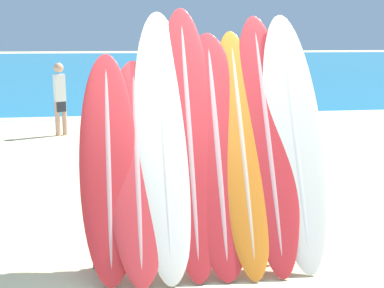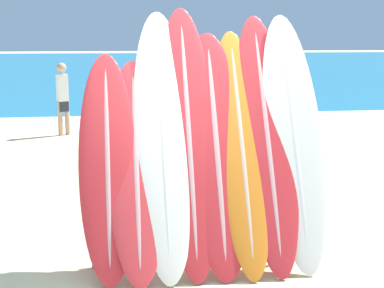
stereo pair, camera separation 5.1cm
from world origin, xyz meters
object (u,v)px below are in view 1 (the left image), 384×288
surfboard_slot_3 (189,136)px  surfboard_slot_6 (267,138)px  surfboard_slot_4 (217,149)px  person_mid_beach (241,120)px  surfboard_slot_0 (109,165)px  surfboard_rack (205,210)px  surfboard_slot_5 (242,147)px  person_near_water (60,96)px  surfboard_slot_2 (164,139)px  surfboard_slot_7 (294,137)px  surfboard_slot_1 (137,168)px

surfboard_slot_3 → surfboard_slot_6: size_ratio=1.03×
surfboard_slot_4 → person_mid_beach: size_ratio=1.20×
surfboard_slot_0 → surfboard_slot_4: (1.00, 0.06, 0.10)m
surfboard_slot_0 → surfboard_slot_3: (0.75, 0.12, 0.22)m
surfboard_rack → person_mid_beach: size_ratio=1.17×
surfboard_slot_4 → surfboard_slot_5: size_ratio=0.99×
surfboard_slot_5 → person_mid_beach: size_ratio=1.21×
surfboard_rack → person_near_water: (-1.92, 7.04, 0.34)m
surfboard_slot_5 → surfboard_slot_2: bearing=176.7°
surfboard_slot_3 → surfboard_slot_7: (1.01, -0.02, -0.03)m
surfboard_slot_7 → surfboard_rack: bearing=-174.4°
surfboard_slot_3 → surfboard_slot_7: size_ratio=1.03×
surfboard_rack → surfboard_slot_2: 0.77m
surfboard_slot_4 → surfboard_slot_5: surfboard_slot_5 is taller
surfboard_rack → surfboard_slot_0: 0.99m
surfboard_slot_7 → surfboard_slot_1: bearing=-175.8°
surfboard_slot_5 → person_mid_beach: bearing=76.5°
surfboard_slot_1 → surfboard_slot_6: bearing=5.3°
surfboard_slot_7 → person_mid_beach: bearing=89.1°
surfboard_slot_4 → surfboard_slot_5: (0.24, 0.00, 0.01)m
surfboard_slot_0 → surfboard_slot_7: size_ratio=0.84×
surfboard_slot_2 → person_mid_beach: 2.60m
surfboard_slot_4 → surfboard_slot_6: (0.49, 0.04, 0.09)m
surfboard_slot_3 → person_mid_beach: (1.04, 2.24, -0.22)m
surfboard_slot_1 → surfboard_slot_2: bearing=24.4°
surfboard_slot_0 → surfboard_slot_4: surfboard_slot_4 is taller
surfboard_slot_2 → surfboard_slot_7: (1.24, -0.01, -0.01)m
surfboard_slot_3 → surfboard_slot_5: 0.51m
surfboard_slot_3 → surfboard_slot_4: size_ratio=1.11×
surfboard_slot_0 → person_near_water: size_ratio=1.25×
surfboard_slot_0 → surfboard_slot_6: size_ratio=0.84×
surfboard_slot_5 → surfboard_slot_6: surfboard_slot_6 is taller
surfboard_slot_1 → surfboard_slot_0: bearing=177.6°
surfboard_rack → person_mid_beach: 2.56m
surfboard_slot_0 → surfboard_slot_3: bearing=9.0°
surfboard_slot_2 → surfboard_slot_0: bearing=-168.4°
surfboard_slot_1 → surfboard_slot_6: size_ratio=0.81×
surfboard_slot_4 → surfboard_slot_3: bearing=166.6°
surfboard_slot_4 → person_mid_beach: surfboard_slot_4 is taller
surfboard_slot_4 → surfboard_slot_7: 0.76m
surfboard_slot_7 → person_mid_beach: size_ratio=1.30×
surfboard_slot_1 → surfboard_slot_2: 0.36m
surfboard_rack → surfboard_slot_6: 0.90m
person_mid_beach → surfboard_slot_7: bearing=83.3°
surfboard_slot_1 → surfboard_slot_7: surfboard_slot_7 is taller
surfboard_slot_0 → person_mid_beach: bearing=52.9°
person_near_water → person_mid_beach: 5.48m
surfboard_slot_1 → surfboard_slot_2: size_ratio=0.80×
surfboard_slot_2 → surfboard_slot_6: (0.98, -0.00, -0.02)m
person_near_water → person_mid_beach: (2.83, -4.69, 0.12)m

